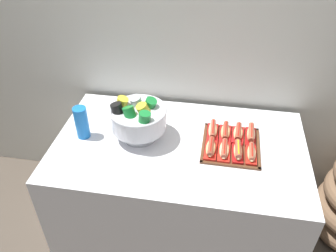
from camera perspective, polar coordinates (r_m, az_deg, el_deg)
The scene contains 14 objects.
ground_plane at distance 2.59m, azimuth 1.54°, elevation -16.21°, with size 10.00×10.00×0.00m, color #4C4238.
back_wall at distance 2.21m, azimuth 4.17°, elevation 16.48°, with size 6.00×0.10×2.60m, color beige.
buffet_table at distance 2.27m, azimuth 1.71°, elevation -10.09°, with size 1.48×0.88×0.78m.
serving_tray at distance 2.03m, azimuth 10.36°, elevation -3.19°, with size 0.33×0.36×0.01m.
hot_dog_0 at distance 1.95m, azimuth 7.10°, elevation -3.71°, with size 0.07×0.16×0.06m.
hot_dog_1 at distance 1.95m, azimuth 9.29°, elevation -4.00°, with size 0.07×0.17×0.06m.
hot_dog_2 at distance 1.95m, azimuth 11.50°, elevation -4.11°, with size 0.07×0.16×0.07m.
hot_dog_3 at distance 1.96m, azimuth 13.66°, elevation -4.44°, with size 0.06×0.16×0.06m.
hot_dog_4 at distance 2.08m, azimuth 7.43°, elevation -0.76°, with size 0.07×0.17×0.06m.
hot_dog_5 at distance 2.08m, azimuth 9.48°, elevation -1.02°, with size 0.07×0.17×0.06m.
hot_dog_6 at distance 2.08m, azimuth 11.54°, elevation -1.20°, with size 0.08×0.16×0.06m.
hot_dog_7 at distance 2.09m, azimuth 13.60°, elevation -1.35°, with size 0.07×0.17×0.06m.
punch_bowl at distance 1.99m, azimuth -4.99°, elevation 1.43°, with size 0.34×0.33×0.26m.
cup_stack at distance 2.08m, azimuth -14.12°, elevation 0.57°, with size 0.08×0.08×0.20m.
Camera 1 is at (0.19, -1.53, 2.08)m, focal length 36.76 mm.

